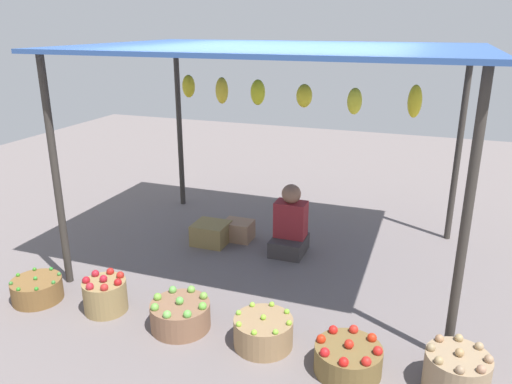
{
  "coord_description": "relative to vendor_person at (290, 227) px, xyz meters",
  "views": [
    {
      "loc": [
        1.48,
        -4.68,
        2.42
      ],
      "look_at": [
        0.0,
        -0.62,
        0.95
      ],
      "focal_mm": 35.04,
      "sensor_mm": 36.0,
      "label": 1
    }
  ],
  "objects": [
    {
      "name": "basket_limes",
      "position": [
        0.28,
        -1.71,
        -0.18
      ],
      "size": [
        0.47,
        0.47,
        0.27
      ],
      "color": "#977650",
      "rests_on": "ground"
    },
    {
      "name": "basket_red_tomatoes",
      "position": [
        0.97,
        -1.79,
        -0.19
      ],
      "size": [
        0.49,
        0.49,
        0.27
      ],
      "color": "brown",
      "rests_on": "ground"
    },
    {
      "name": "wooden_crate_stacked_rear",
      "position": [
        -0.66,
        0.12,
        -0.18
      ],
      "size": [
        0.33,
        0.27,
        0.23
      ],
      "primitive_type": "cube",
      "color": "#9C765A",
      "rests_on": "ground"
    },
    {
      "name": "market_stall_structure",
      "position": [
        -0.1,
        -0.18,
        1.77
      ],
      "size": [
        3.8,
        2.68,
        2.22
      ],
      "color": "#38332D",
      "rests_on": "ground"
    },
    {
      "name": "basket_potatoes",
      "position": [
        1.7,
        -1.74,
        -0.15
      ],
      "size": [
        0.44,
        0.44,
        0.34
      ],
      "color": "#998060",
      "rests_on": "ground"
    },
    {
      "name": "basket_green_apples",
      "position": [
        -0.44,
        -1.71,
        -0.18
      ],
      "size": [
        0.5,
        0.5,
        0.28
      ],
      "color": "#875F45",
      "rests_on": "ground"
    },
    {
      "name": "vendor_person",
      "position": [
        0.0,
        0.0,
        0.0
      ],
      "size": [
        0.36,
        0.44,
        0.78
      ],
      "color": "#3C3738",
      "rests_on": "ground"
    },
    {
      "name": "ground_plane",
      "position": [
        -0.1,
        -0.2,
        -0.3
      ],
      "size": [
        14.0,
        14.0,
        0.0
      ],
      "primitive_type": "plane",
      "color": "slate"
    },
    {
      "name": "basket_red_apples",
      "position": [
        -1.19,
        -1.71,
        -0.15
      ],
      "size": [
        0.38,
        0.38,
        0.34
      ],
      "color": "#967C4C",
      "rests_on": "ground"
    },
    {
      "name": "basket_green_chilies",
      "position": [
        -1.89,
        -1.77,
        -0.2
      ],
      "size": [
        0.45,
        0.45,
        0.24
      ],
      "color": "brown",
      "rests_on": "ground"
    },
    {
      "name": "wooden_crate_near_vendor",
      "position": [
        -0.92,
        -0.09,
        -0.18
      ],
      "size": [
        0.39,
        0.36,
        0.24
      ],
      "primitive_type": "cube",
      "color": "olive",
      "rests_on": "ground"
    }
  ]
}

